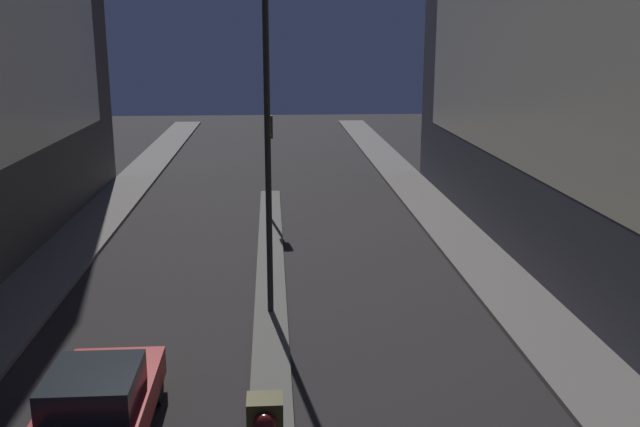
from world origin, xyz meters
TOP-DOWN VIEW (x-y plane):
  - median_strip at (0.00, 16.33)m, footprint 0.89×30.66m
  - traffic_light_mid at (0.00, 26.37)m, footprint 0.32×0.42m
  - street_lamp at (0.00, 16.35)m, footprint 0.59×0.59m
  - car_left_lane at (-3.19, 10.36)m, footprint 1.89×4.07m

SIDE VIEW (x-z plane):
  - median_strip at x=0.00m, z-range 0.00..0.12m
  - car_left_lane at x=-3.19m, z-range 0.00..1.52m
  - traffic_light_mid at x=0.00m, z-range 1.11..5.29m
  - street_lamp at x=0.00m, z-range 2.11..11.56m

